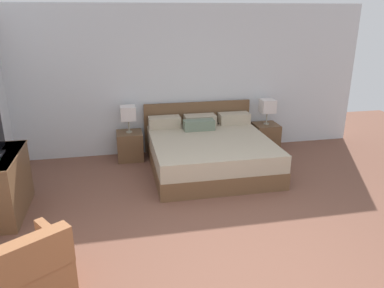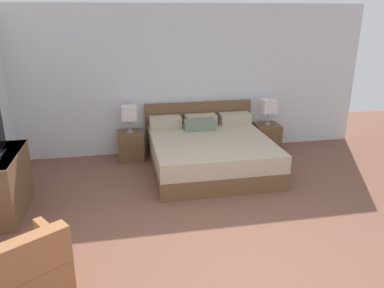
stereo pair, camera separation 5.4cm
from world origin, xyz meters
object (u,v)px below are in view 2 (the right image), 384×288
Objects in this scene: nightstand_right at (267,137)px; armchair_by_window at (26,271)px; table_lamp_left at (129,113)px; dresser at (2,184)px; table_lamp_right at (269,106)px; bed at (210,152)px; nightstand_left at (131,146)px.

nightstand_right is 5.05m from armchair_by_window.
table_lamp_left is at bearing 179.97° from nightstand_right.
dresser reaches higher than nightstand_right.
armchair_by_window reaches higher than nightstand_right.
armchair_by_window is at bearing -137.60° from table_lamp_right.
bed is 3.20m from dresser.
dresser is (-3.05, -0.96, 0.13)m from bed.
dresser is at bearing -135.91° from nightstand_left.
armchair_by_window is (-1.10, -3.41, 0.03)m from nightstand_left.
nightstand_left is 0.61m from table_lamp_left.
table_lamp_right is 5.09m from armchair_by_window.
bed is 3.61m from armchair_by_window.
table_lamp_left reaches higher than armchair_by_window.
table_lamp_left is at bearing 180.00° from table_lamp_right.
dresser is (-4.37, -1.69, -0.43)m from table_lamp_right.
nightstand_left is (-1.31, 0.72, -0.05)m from bed.
dresser is at bearing -162.51° from bed.
nightstand_right is 0.45× the size of dresser.
nightstand_left is 1.00× the size of nightstand_right.
dresser is at bearing -158.91° from table_lamp_right.
table_lamp_right reaches higher than armchair_by_window.
table_lamp_left is 1.00× the size of table_lamp_right.
bed is at bearing -28.81° from table_lamp_left.
table_lamp_right is 0.51× the size of armchair_by_window.
table_lamp_left reaches higher than nightstand_left.
nightstand_right is 1.06× the size of table_lamp_right.
nightstand_right is 2.70m from table_lamp_left.
table_lamp_right is (2.63, 0.00, 0.61)m from nightstand_left.
bed is 4.02× the size of nightstand_left.
table_lamp_left reaches higher than dresser.
dresser is (-4.37, -1.68, 0.18)m from nightstand_right.
table_lamp_left is 2.63m from table_lamp_right.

